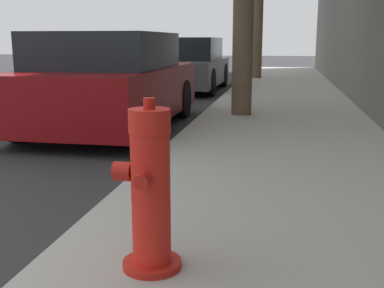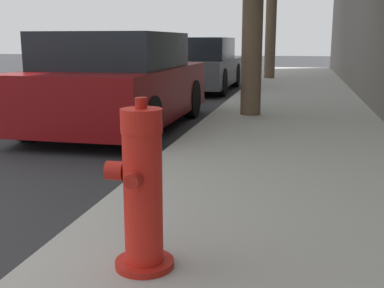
# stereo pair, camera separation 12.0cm
# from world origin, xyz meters

# --- Properties ---
(fire_hydrant) EXTENTS (0.34, 0.35, 0.89)m
(fire_hydrant) POSITION_xyz_m (2.46, 0.39, 0.53)
(fire_hydrant) COLOR red
(fire_hydrant) RESTS_ON sidewalk_slab
(parked_car_near) EXTENTS (1.82, 3.83, 1.39)m
(parked_car_near) POSITION_xyz_m (0.62, 4.83, 0.68)
(parked_car_near) COLOR maroon
(parked_car_near) RESTS_ON ground_plane
(parked_car_mid) EXTENTS (1.78, 3.90, 1.35)m
(parked_car_mid) POSITION_xyz_m (0.63, 10.45, 0.65)
(parked_car_mid) COLOR #4C5156
(parked_car_mid) RESTS_ON ground_plane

